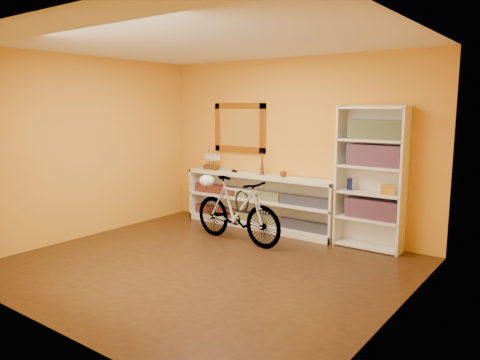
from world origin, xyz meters
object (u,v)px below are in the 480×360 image
Objects in this scene: bookcase at (370,178)px; bicycle at (237,210)px; helmet at (207,181)px; console_unit at (259,202)px.

bookcase is 1.21× the size of bicycle.
console_unit is at bearing 61.42° from helmet.
console_unit is 11.42× the size of helmet.
helmet is (-2.17, -0.78, -0.14)m from bookcase.
bicycle is 0.69m from helmet.
bookcase reaches higher than console_unit.
bicycle reaches higher than console_unit.
bicycle reaches higher than helmet.
console_unit is at bearing 18.10° from bicycle.
console_unit is 0.83m from bicycle.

